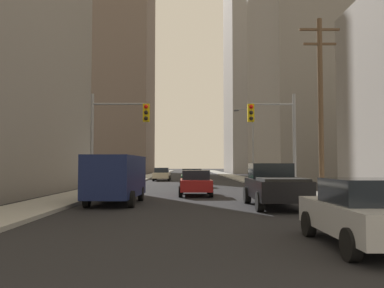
{
  "coord_description": "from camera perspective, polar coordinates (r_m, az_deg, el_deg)",
  "views": [
    {
      "loc": [
        -0.24,
        -2.56,
        1.82
      ],
      "look_at": [
        0.0,
        32.51,
        3.66
      ],
      "focal_mm": 37.74,
      "sensor_mm": 36.0,
      "label": 1
    }
  ],
  "objects": [
    {
      "name": "traffic_signal_near_right",
      "position": [
        24.06,
        11.58,
        2.24
      ],
      "size": [
        2.82,
        0.44,
        6.0
      ],
      "color": "gray",
      "rests_on": "ground"
    },
    {
      "name": "utility_pole_right",
      "position": [
        23.02,
        17.71,
        5.56
      ],
      "size": [
        2.2,
        0.28,
        9.83
      ],
      "color": "brown",
      "rests_on": "ground"
    },
    {
      "name": "sidewalk_left",
      "position": [
        52.97,
        -7.33,
        -4.87
      ],
      "size": [
        2.61,
        160.0,
        0.15
      ],
      "primitive_type": "cube",
      "color": "#9E9E99",
      "rests_on": "ground"
    },
    {
      "name": "sedan_green",
      "position": [
        34.44,
        -0.04,
        -4.75
      ],
      "size": [
        1.95,
        4.23,
        1.52
      ],
      "color": "#195938",
      "rests_on": "ground"
    },
    {
      "name": "street_lamp_right",
      "position": [
        39.85,
        8.21,
        0.87
      ],
      "size": [
        1.97,
        0.32,
        7.5
      ],
      "color": "gray",
      "rests_on": "ground"
    },
    {
      "name": "sedan_red",
      "position": [
        24.24,
        0.5,
        -5.48
      ],
      "size": [
        1.95,
        4.23,
        1.52
      ],
      "color": "maroon",
      "rests_on": "ground"
    },
    {
      "name": "sedan_beige",
      "position": [
        47.24,
        -4.27,
        -4.27
      ],
      "size": [
        1.95,
        4.22,
        1.52
      ],
      "color": "#C6B793",
      "rests_on": "ground"
    },
    {
      "name": "sidewalk_right",
      "position": [
        53.03,
        7.06,
        -4.87
      ],
      "size": [
        2.61,
        160.0,
        0.15
      ],
      "primitive_type": "cube",
      "color": "#9E9E99",
      "rests_on": "ground"
    },
    {
      "name": "traffic_signal_near_left",
      "position": [
        23.92,
        -10.57,
        2.34
      ],
      "size": [
        3.43,
        0.44,
        6.0
      ],
      "color": "gray",
      "rests_on": "ground"
    },
    {
      "name": "pickup_truck_black",
      "position": [
        18.07,
        11.54,
        -5.76
      ],
      "size": [
        2.2,
        5.44,
        1.9
      ],
      "color": "black",
      "rests_on": "ground"
    },
    {
      "name": "building_left_far_tower",
      "position": [
        98.27,
        -10.14,
        10.71
      ],
      "size": [
        14.73,
        21.19,
        50.1
      ],
      "primitive_type": "cube",
      "color": "#66564C",
      "rests_on": "ground"
    },
    {
      "name": "building_right_far_highrise",
      "position": [
        101.99,
        11.96,
        14.08
      ],
      "size": [
        24.05,
        22.58,
        63.37
      ],
      "primitive_type": "cube",
      "color": "gray",
      "rests_on": "ground"
    },
    {
      "name": "cargo_van_navy",
      "position": [
        19.36,
        -10.64,
        -4.53
      ],
      "size": [
        2.2,
        5.29,
        2.26
      ],
      "color": "#141E4C",
      "rests_on": "ground"
    },
    {
      "name": "sedan_silver",
      "position": [
        9.84,
        23.32,
        -8.87
      ],
      "size": [
        1.95,
        4.21,
        1.52
      ],
      "color": "#B7BABF",
      "rests_on": "ground"
    },
    {
      "name": "building_right_mid_block",
      "position": [
        58.01,
        18.06,
        11.42
      ],
      "size": [
        17.05,
        23.23,
        32.25
      ],
      "primitive_type": "cube",
      "color": "gray",
      "rests_on": "ground"
    }
  ]
}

